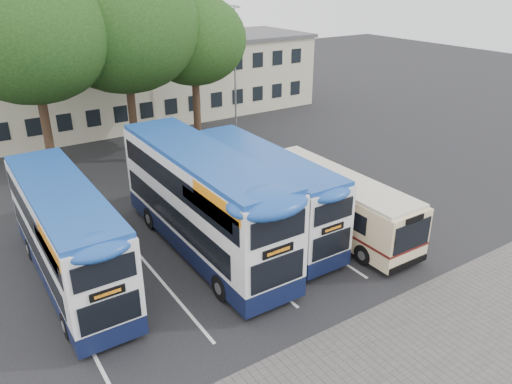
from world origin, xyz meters
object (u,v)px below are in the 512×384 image
object	(u,v)px
bus_dd_left	(66,232)
bus_dd_right	(263,189)
bus_single	(333,199)
lamp_post	(235,62)
bus_dd_mid	(202,197)
tree_mid	(124,27)
tree_right	(193,40)
tree_left	(30,34)

from	to	relation	value
bus_dd_left	bus_dd_right	distance (m)	8.62
bus_single	bus_dd_right	bearing A→B (deg)	151.99
lamp_post	bus_dd_mid	distance (m)	18.41
tree_mid	bus_dd_left	size ratio (longest dim) A/B	1.24
bus_dd_mid	bus_dd_right	xyz separation A→B (m)	(3.11, -0.06, -0.36)
bus_single	tree_right	bearing A→B (deg)	89.26
tree_left	bus_dd_right	size ratio (longest dim) A/B	1.27
tree_left	bus_dd_left	distance (m)	12.62
tree_mid	bus_single	bearing A→B (deg)	-72.66
lamp_post	tree_left	xyz separation A→B (m)	(-14.30, -3.30, 3.24)
tree_left	bus_dd_right	bearing A→B (deg)	-59.64
lamp_post	tree_mid	bearing A→B (deg)	-165.10
bus_dd_right	bus_single	world-z (taller)	bus_dd_right
tree_left	bus_dd_mid	size ratio (longest dim) A/B	1.09
tree_left	bus_dd_left	size ratio (longest dim) A/B	1.23
tree_mid	bus_dd_mid	bearing A→B (deg)	-97.56
tree_mid	bus_dd_mid	size ratio (longest dim) A/B	1.10
tree_left	tree_right	world-z (taller)	tree_left
bus_single	bus_dd_mid	bearing A→B (deg)	165.05
bus_dd_mid	bus_dd_right	world-z (taller)	bus_dd_mid
tree_right	bus_dd_mid	bearing A→B (deg)	-116.27
tree_left	bus_dd_left	xyz separation A→B (m)	(-1.82, -10.91, -6.08)
tree_left	bus_dd_mid	distance (m)	13.39
tree_mid	tree_right	distance (m)	4.68
tree_left	bus_dd_left	bearing A→B (deg)	-99.49
tree_right	bus_single	xyz separation A→B (m)	(-0.18, -14.19, -5.67)
tree_left	tree_mid	world-z (taller)	tree_mid
tree_left	bus_single	size ratio (longest dim) A/B	1.30
bus_dd_left	bus_dd_right	world-z (taller)	bus_dd_left
bus_dd_right	bus_dd_left	bearing A→B (deg)	175.62
tree_mid	bus_dd_right	world-z (taller)	tree_mid
tree_left	bus_single	world-z (taller)	tree_left
bus_dd_right	bus_dd_mid	bearing A→B (deg)	178.94
lamp_post	tree_right	world-z (taller)	tree_right
tree_right	lamp_post	bearing A→B (deg)	26.75
bus_single	bus_dd_left	bearing A→B (deg)	169.14
bus_dd_left	bus_dd_mid	size ratio (longest dim) A/B	0.89
tree_left	tree_mid	distance (m)	5.39
tree_right	bus_single	bearing A→B (deg)	-90.74
bus_dd_right	tree_mid	bearing A→B (deg)	96.69
tree_mid	tree_right	world-z (taller)	tree_mid
tree_mid	bus_dd_right	distance (m)	13.96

